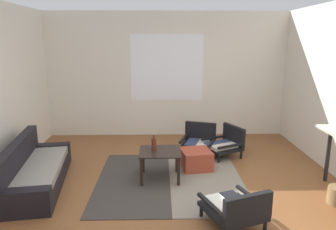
{
  "coord_description": "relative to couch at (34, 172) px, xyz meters",
  "views": [
    {
      "loc": [
        -0.13,
        -3.91,
        2.1
      ],
      "look_at": [
        -0.02,
        0.88,
        0.96
      ],
      "focal_mm": 33.79,
      "sensor_mm": 36.0,
      "label": 1
    }
  ],
  "objects": [
    {
      "name": "ground_plane",
      "position": [
        1.99,
        -0.45,
        -0.22
      ],
      "size": [
        7.8,
        7.8,
        0.0
      ],
      "primitive_type": "plane",
      "color": "brown"
    },
    {
      "name": "far_wall_with_window",
      "position": [
        1.99,
        2.61,
        1.14
      ],
      "size": [
        5.6,
        0.13,
        2.7
      ],
      "color": "silver",
      "rests_on": "ground"
    },
    {
      "name": "area_rug",
      "position": [
        1.99,
        0.13,
        -0.21
      ],
      "size": [
        2.21,
        2.19,
        0.01
      ],
      "color": "#38332D",
      "rests_on": "ground"
    },
    {
      "name": "couch",
      "position": [
        0.0,
        0.0,
        0.0
      ],
      "size": [
        0.95,
        1.99,
        0.68
      ],
      "color": "black",
      "rests_on": "ground"
    },
    {
      "name": "coffee_table",
      "position": [
        1.84,
        0.19,
        0.15
      ],
      "size": [
        0.62,
        0.57,
        0.46
      ],
      "color": "black",
      "rests_on": "ground"
    },
    {
      "name": "armchair_by_window",
      "position": [
        2.58,
        1.39,
        0.02
      ],
      "size": [
        0.74,
        0.71,
        0.55
      ],
      "color": "black",
      "rests_on": "ground"
    },
    {
      "name": "armchair_striped_foreground",
      "position": [
        2.71,
        -1.15,
        0.03
      ],
      "size": [
        0.78,
        0.8,
        0.51
      ],
      "color": "black",
      "rests_on": "ground"
    },
    {
      "name": "armchair_corner",
      "position": [
        3.05,
        1.18,
        0.03
      ],
      "size": [
        0.77,
        0.77,
        0.55
      ],
      "color": "black",
      "rests_on": "ground"
    },
    {
      "name": "ottoman_orange",
      "position": [
        2.44,
        0.58,
        -0.06
      ],
      "size": [
        0.55,
        0.55,
        0.32
      ],
      "primitive_type": "cube",
      "rotation": [
        0.0,
        0.0,
        0.17
      ],
      "color": "#993D28",
      "rests_on": "ground"
    },
    {
      "name": "glass_bottle",
      "position": [
        1.75,
        0.22,
        0.34
      ],
      "size": [
        0.07,
        0.07,
        0.25
      ],
      "color": "#5B2319",
      "rests_on": "coffee_table"
    }
  ]
}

